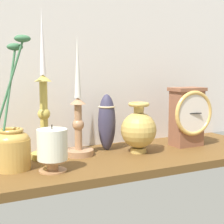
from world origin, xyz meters
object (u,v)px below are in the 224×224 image
pillar_candle_front (52,148)px  candlestick_tall_center (78,121)px  candlestick_tall_left (44,112)px  mantel_clock (188,116)px  brass_vase_jar (12,144)px  brass_vase_bulbous (139,129)px  tall_ceramic_vase (107,122)px

pillar_candle_front → candlestick_tall_center: bearing=46.4°
candlestick_tall_left → pillar_candle_front: (-1.92, -14.10, -7.95)cm
mantel_clock → brass_vase_jar: bearing=-179.2°
candlestick_tall_center → brass_vase_jar: (-21.71, -5.89, -3.86)cm
brass_vase_bulbous → tall_ceramic_vase: tall_ceramic_vase is taller
candlestick_tall_left → brass_vase_bulbous: candlestick_tall_left is taller
brass_vase_bulbous → pillar_candle_front: 32.23cm
brass_vase_jar → tall_ceramic_vase: bearing=14.3°
brass_vase_jar → pillar_candle_front: brass_vase_jar is taller
mantel_clock → tall_ceramic_vase: size_ratio=1.10×
mantel_clock → pillar_candle_front: (-51.71, -8.18, -4.41)cm
candlestick_tall_left → candlestick_tall_center: (10.63, -0.91, -3.54)cm
mantel_clock → pillar_candle_front: mantel_clock is taller
brass_vase_jar → pillar_candle_front: bearing=-38.5°
mantel_clock → candlestick_tall_center: bearing=172.7°
brass_vase_jar → candlestick_tall_left: bearing=31.5°
mantel_clock → candlestick_tall_center: 39.48cm
brass_vase_bulbous → brass_vase_jar: brass_vase_jar is taller
brass_vase_bulbous → tall_ceramic_vase: (-7.56, 8.03, 1.91)cm
brass_vase_jar → tall_ceramic_vase: (32.89, 8.40, 2.60)cm
candlestick_tall_left → tall_ceramic_vase: candlestick_tall_left is taller
candlestick_tall_left → brass_vase_jar: size_ratio=1.25×
mantel_clock → tall_ceramic_vase: bearing=165.0°
candlestick_tall_center → pillar_candle_front: (-12.54, -13.19, -4.41)cm
mantel_clock → tall_ceramic_vase: 29.00cm
candlestick_tall_left → brass_vase_bulbous: (29.36, -6.44, -6.70)cm
candlestick_tall_left → candlestick_tall_center: 11.24cm
candlestick_tall_center → brass_vase_bulbous: size_ratio=2.28×
brass_vase_bulbous → brass_vase_jar: bearing=-179.5°
candlestick_tall_left → tall_ceramic_vase: 22.38cm
brass_vase_bulbous → pillar_candle_front: size_ratio=1.30×
candlestick_tall_center → brass_vase_bulbous: candlestick_tall_center is taller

